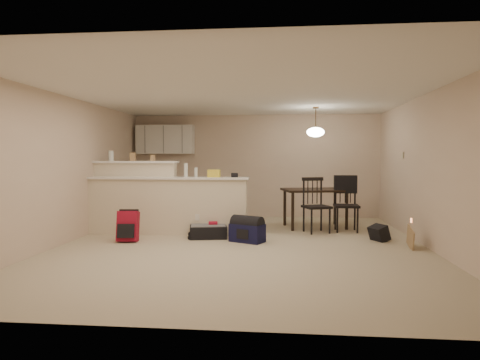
# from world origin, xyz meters

# --- Properties ---
(room) EXTENTS (7.00, 7.02, 2.50)m
(room) POSITION_xyz_m (0.00, 0.00, 1.25)
(room) COLOR #BCAE90
(room) RESTS_ON ground
(breakfast_bar) EXTENTS (3.08, 0.58, 1.39)m
(breakfast_bar) POSITION_xyz_m (-1.76, 0.98, 0.61)
(breakfast_bar) COLOR beige
(breakfast_bar) RESTS_ON ground
(upper_cabinets) EXTENTS (1.40, 0.34, 0.70)m
(upper_cabinets) POSITION_xyz_m (-2.20, 3.32, 1.90)
(upper_cabinets) COLOR white
(upper_cabinets) RESTS_ON room
(kitchen_counter) EXTENTS (1.80, 0.60, 0.90)m
(kitchen_counter) POSITION_xyz_m (-2.00, 3.19, 0.45)
(kitchen_counter) COLOR white
(kitchen_counter) RESTS_ON ground
(thermostat) EXTENTS (0.02, 0.12, 0.12)m
(thermostat) POSITION_xyz_m (2.98, 1.55, 1.50)
(thermostat) COLOR beige
(thermostat) RESTS_ON room
(jar) EXTENTS (0.10, 0.10, 0.20)m
(jar) POSITION_xyz_m (-2.69, 1.12, 1.49)
(jar) COLOR silver
(jar) RESTS_ON breakfast_bar
(cereal_box) EXTENTS (0.10, 0.07, 0.16)m
(cereal_box) POSITION_xyz_m (-2.25, 1.12, 1.47)
(cereal_box) COLOR #A68255
(cereal_box) RESTS_ON breakfast_bar
(small_box) EXTENTS (0.08, 0.06, 0.12)m
(small_box) POSITION_xyz_m (-1.85, 1.12, 1.45)
(small_box) COLOR #A68255
(small_box) RESTS_ON breakfast_bar
(bottle_a) EXTENTS (0.07, 0.07, 0.26)m
(bottle_a) POSITION_xyz_m (-1.14, 0.90, 1.22)
(bottle_a) COLOR silver
(bottle_a) RESTS_ON breakfast_bar
(bottle_b) EXTENTS (0.06, 0.06, 0.18)m
(bottle_b) POSITION_xyz_m (-0.95, 0.90, 1.18)
(bottle_b) COLOR silver
(bottle_b) RESTS_ON breakfast_bar
(bag_lump) EXTENTS (0.22, 0.18, 0.14)m
(bag_lump) POSITION_xyz_m (-0.61, 0.90, 1.16)
(bag_lump) COLOR #A68255
(bag_lump) RESTS_ON breakfast_bar
(pouch) EXTENTS (0.12, 0.10, 0.08)m
(pouch) POSITION_xyz_m (-0.22, 0.90, 1.13)
(pouch) COLOR #A68255
(pouch) RESTS_ON breakfast_bar
(dining_table) EXTENTS (1.45, 1.12, 0.81)m
(dining_table) POSITION_xyz_m (1.34, 1.97, 0.71)
(dining_table) COLOR black
(dining_table) RESTS_ON ground
(pendant_lamp) EXTENTS (0.36, 0.36, 0.62)m
(pendant_lamp) POSITION_xyz_m (1.34, 1.97, 1.99)
(pendant_lamp) COLOR brown
(pendant_lamp) RESTS_ON room
(dining_chair_near) EXTENTS (0.60, 0.59, 1.07)m
(dining_chair_near) POSITION_xyz_m (1.33, 1.34, 0.53)
(dining_chair_near) COLOR black
(dining_chair_near) RESTS_ON ground
(dining_chair_far) EXTENTS (0.48, 0.46, 1.08)m
(dining_chair_far) POSITION_xyz_m (1.92, 1.53, 0.54)
(dining_chair_far) COLOR black
(dining_chair_far) RESTS_ON ground
(suitcase) EXTENTS (0.73, 0.55, 0.22)m
(suitcase) POSITION_xyz_m (-0.67, 0.60, 0.11)
(suitcase) COLOR black
(suitcase) RESTS_ON ground
(red_backpack) EXTENTS (0.37, 0.25, 0.52)m
(red_backpack) POSITION_xyz_m (-2.00, 0.15, 0.26)
(red_backpack) COLOR maroon
(red_backpack) RESTS_ON ground
(navy_duffel) EXTENTS (0.65, 0.53, 0.31)m
(navy_duffel) POSITION_xyz_m (0.06, 0.31, 0.16)
(navy_duffel) COLOR #101133
(navy_duffel) RESTS_ON ground
(black_daypack) EXTENTS (0.33, 0.37, 0.27)m
(black_daypack) POSITION_xyz_m (2.35, 0.61, 0.13)
(black_daypack) COLOR black
(black_daypack) RESTS_ON ground
(cardboard_sheet) EXTENTS (0.05, 0.44, 0.33)m
(cardboard_sheet) POSITION_xyz_m (2.72, 0.04, 0.17)
(cardboard_sheet) COLOR #A68255
(cardboard_sheet) RESTS_ON ground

